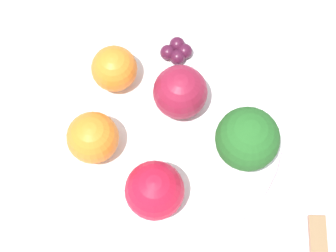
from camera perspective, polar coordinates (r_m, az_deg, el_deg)
name	(u,v)px	position (r m, az deg, el deg)	size (l,w,h in m)	color
ground_plane	(168,147)	(0.58, 0.00, -2.13)	(6.00, 6.00, 0.00)	gray
table_surface	(168,144)	(0.57, 0.00, -1.80)	(1.20, 1.20, 0.02)	silver
bowl	(168,135)	(0.55, 0.00, -0.94)	(0.22, 0.22, 0.03)	white
broccoli	(247,139)	(0.49, 8.06, -1.35)	(0.06, 0.06, 0.07)	#8CB76B
apple_red	(180,92)	(0.52, 1.26, 3.46)	(0.05, 0.05, 0.05)	maroon
apple_green	(155,190)	(0.49, -1.36, -6.57)	(0.05, 0.05, 0.05)	#B7142D
orange_front	(93,138)	(0.51, -7.64, -1.18)	(0.05, 0.05, 0.05)	orange
orange_back	(114,69)	(0.54, -5.47, 5.82)	(0.04, 0.04, 0.04)	orange
grape_cluster	(177,51)	(0.56, 0.97, 7.59)	(0.03, 0.03, 0.02)	#47142D
spoon	(319,251)	(0.55, 15.08, -12.13)	(0.07, 0.02, 0.01)	olive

